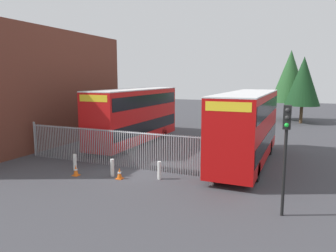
{
  "coord_description": "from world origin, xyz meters",
  "views": [
    {
      "loc": [
        8.61,
        -16.0,
        5.3
      ],
      "look_at": [
        0.0,
        4.0,
        2.0
      ],
      "focal_mm": 34.14,
      "sensor_mm": 36.0,
      "label": 1
    }
  ],
  "objects_px": {
    "double_decker_bus_behind_fence_left": "(135,114)",
    "traffic_cone_mid_forecourt": "(119,174)",
    "bollard_center_front": "(112,168)",
    "traffic_cone_by_gate": "(76,170)",
    "bollard_near_left": "(75,162)",
    "double_decker_bus_near_gate": "(247,125)",
    "bollard_near_right": "(159,170)",
    "traffic_light_kerbside": "(286,140)",
    "bollard_far_right": "(212,176)"
  },
  "relations": [
    {
      "from": "bollard_near_left",
      "to": "traffic_cone_by_gate",
      "type": "distance_m",
      "value": 1.08
    },
    {
      "from": "double_decker_bus_near_gate",
      "to": "bollard_far_right",
      "type": "xyz_separation_m",
      "value": [
        -0.84,
        -4.83,
        -1.95
      ]
    },
    {
      "from": "bollard_center_front",
      "to": "traffic_light_kerbside",
      "type": "distance_m",
      "value": 9.32
    },
    {
      "from": "double_decker_bus_near_gate",
      "to": "bollard_near_left",
      "type": "distance_m",
      "value": 10.52
    },
    {
      "from": "bollard_near_right",
      "to": "traffic_light_kerbside",
      "type": "distance_m",
      "value": 7.1
    },
    {
      "from": "traffic_cone_mid_forecourt",
      "to": "traffic_cone_by_gate",
      "type": "bearing_deg",
      "value": -169.65
    },
    {
      "from": "bollard_far_right",
      "to": "traffic_light_kerbside",
      "type": "bearing_deg",
      "value": -34.46
    },
    {
      "from": "double_decker_bus_behind_fence_left",
      "to": "traffic_cone_mid_forecourt",
      "type": "height_order",
      "value": "double_decker_bus_behind_fence_left"
    },
    {
      "from": "bollard_center_front",
      "to": "double_decker_bus_near_gate",
      "type": "bearing_deg",
      "value": 41.86
    },
    {
      "from": "double_decker_bus_behind_fence_left",
      "to": "traffic_light_kerbside",
      "type": "distance_m",
      "value": 15.3
    },
    {
      "from": "traffic_cone_by_gate",
      "to": "double_decker_bus_behind_fence_left",
      "type": "bearing_deg",
      "value": 97.44
    },
    {
      "from": "double_decker_bus_near_gate",
      "to": "bollard_near_right",
      "type": "relative_size",
      "value": 11.38
    },
    {
      "from": "bollard_center_front",
      "to": "traffic_cone_mid_forecourt",
      "type": "bearing_deg",
      "value": -22.36
    },
    {
      "from": "bollard_far_right",
      "to": "traffic_light_kerbside",
      "type": "distance_m",
      "value": 4.9
    },
    {
      "from": "double_decker_bus_near_gate",
      "to": "traffic_light_kerbside",
      "type": "relative_size",
      "value": 2.51
    },
    {
      "from": "bollard_near_right",
      "to": "bollard_far_right",
      "type": "height_order",
      "value": "same"
    },
    {
      "from": "traffic_cone_by_gate",
      "to": "bollard_center_front",
      "type": "bearing_deg",
      "value": 20.47
    },
    {
      "from": "bollard_near_left",
      "to": "traffic_cone_by_gate",
      "type": "height_order",
      "value": "bollard_near_left"
    },
    {
      "from": "bollard_far_right",
      "to": "traffic_light_kerbside",
      "type": "height_order",
      "value": "traffic_light_kerbside"
    },
    {
      "from": "bollard_far_right",
      "to": "traffic_cone_by_gate",
      "type": "bearing_deg",
      "value": -168.86
    },
    {
      "from": "bollard_far_right",
      "to": "traffic_cone_mid_forecourt",
      "type": "distance_m",
      "value": 4.85
    },
    {
      "from": "traffic_cone_mid_forecourt",
      "to": "traffic_light_kerbside",
      "type": "xyz_separation_m",
      "value": [
        8.22,
        -1.41,
        2.7
      ]
    },
    {
      "from": "traffic_light_kerbside",
      "to": "bollard_near_left",
      "type": "bearing_deg",
      "value": 171.26
    },
    {
      "from": "bollard_center_front",
      "to": "traffic_cone_by_gate",
      "type": "distance_m",
      "value": 2.02
    },
    {
      "from": "double_decker_bus_behind_fence_left",
      "to": "bollard_near_right",
      "type": "xyz_separation_m",
      "value": [
        5.58,
        -7.45,
        -1.95
      ]
    },
    {
      "from": "double_decker_bus_behind_fence_left",
      "to": "bollard_center_front",
      "type": "relative_size",
      "value": 11.38
    },
    {
      "from": "double_decker_bus_near_gate",
      "to": "bollard_near_right",
      "type": "height_order",
      "value": "double_decker_bus_near_gate"
    },
    {
      "from": "bollard_near_right",
      "to": "traffic_cone_mid_forecourt",
      "type": "distance_m",
      "value": 2.12
    },
    {
      "from": "double_decker_bus_near_gate",
      "to": "traffic_light_kerbside",
      "type": "bearing_deg",
      "value": -69.95
    },
    {
      "from": "bollard_near_left",
      "to": "bollard_center_front",
      "type": "distance_m",
      "value": 2.6
    },
    {
      "from": "bollard_near_left",
      "to": "traffic_light_kerbside",
      "type": "bearing_deg",
      "value": -8.74
    },
    {
      "from": "bollard_center_front",
      "to": "bollard_near_right",
      "type": "xyz_separation_m",
      "value": [
        2.56,
        0.55,
        0.0
      ]
    },
    {
      "from": "traffic_cone_mid_forecourt",
      "to": "double_decker_bus_behind_fence_left",
      "type": "bearing_deg",
      "value": 113.75
    },
    {
      "from": "double_decker_bus_behind_fence_left",
      "to": "bollard_near_left",
      "type": "distance_m",
      "value": 8.16
    },
    {
      "from": "traffic_light_kerbside",
      "to": "bollard_far_right",
      "type": "bearing_deg",
      "value": 145.54
    },
    {
      "from": "double_decker_bus_near_gate",
      "to": "traffic_cone_mid_forecourt",
      "type": "bearing_deg",
      "value": -133.93
    },
    {
      "from": "bollard_near_right",
      "to": "traffic_cone_mid_forecourt",
      "type": "relative_size",
      "value": 1.61
    },
    {
      "from": "traffic_cone_by_gate",
      "to": "traffic_cone_mid_forecourt",
      "type": "xyz_separation_m",
      "value": [
        2.49,
        0.46,
        0.0
      ]
    },
    {
      "from": "bollard_near_left",
      "to": "traffic_cone_by_gate",
      "type": "bearing_deg",
      "value": -48.52
    },
    {
      "from": "double_decker_bus_near_gate",
      "to": "bollard_near_left",
      "type": "xyz_separation_m",
      "value": [
        -8.79,
        -5.45,
        -1.95
      ]
    },
    {
      "from": "bollard_center_front",
      "to": "bollard_far_right",
      "type": "relative_size",
      "value": 1.0
    },
    {
      "from": "bollard_near_right",
      "to": "traffic_cone_mid_forecourt",
      "type": "height_order",
      "value": "bollard_near_right"
    },
    {
      "from": "bollard_center_front",
      "to": "bollard_near_right",
      "type": "bearing_deg",
      "value": 12.16
    },
    {
      "from": "bollard_near_right",
      "to": "bollard_near_left",
      "type": "bearing_deg",
      "value": -174.95
    },
    {
      "from": "traffic_cone_by_gate",
      "to": "traffic_cone_mid_forecourt",
      "type": "distance_m",
      "value": 2.54
    },
    {
      "from": "bollard_near_right",
      "to": "bollard_far_right",
      "type": "xyz_separation_m",
      "value": [
        2.8,
        0.17,
        0.0
      ]
    },
    {
      "from": "double_decker_bus_near_gate",
      "to": "bollard_near_right",
      "type": "distance_m",
      "value": 6.48
    },
    {
      "from": "bollard_far_right",
      "to": "traffic_light_kerbside",
      "type": "xyz_separation_m",
      "value": [
        3.47,
        -2.38,
        2.51
      ]
    },
    {
      "from": "bollard_far_right",
      "to": "traffic_cone_mid_forecourt",
      "type": "height_order",
      "value": "bollard_far_right"
    },
    {
      "from": "double_decker_bus_behind_fence_left",
      "to": "bollard_center_front",
      "type": "xyz_separation_m",
      "value": [
        3.03,
        -8.0,
        -1.95
      ]
    }
  ]
}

